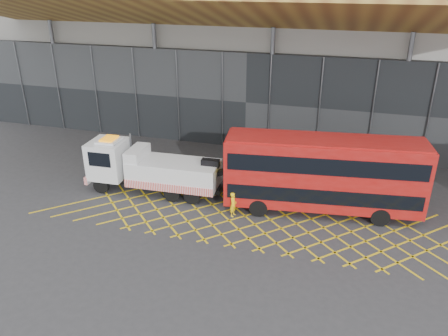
% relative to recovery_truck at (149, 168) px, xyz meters
% --- Properties ---
extents(ground_plane, '(120.00, 120.00, 0.00)m').
position_rel_recovery_truck_xyz_m(ground_plane, '(2.31, -1.48, -1.73)').
color(ground_plane, '#2D2D30').
extents(road_markings, '(27.96, 7.16, 0.01)m').
position_rel_recovery_truck_xyz_m(road_markings, '(7.91, -1.48, -1.72)').
color(road_markings, gold).
rests_on(road_markings, ground_plane).
extents(construction_building, '(55.00, 23.97, 18.00)m').
position_rel_recovery_truck_xyz_m(construction_building, '(4.24, 16.91, 7.25)').
color(construction_building, gray).
rests_on(construction_building, ground_plane).
extents(recovery_truck, '(10.74, 2.91, 3.74)m').
position_rel_recovery_truck_xyz_m(recovery_truck, '(0.00, 0.00, 0.00)').
color(recovery_truck, black).
rests_on(recovery_truck, ground_plane).
extents(bus_towed, '(12.20, 4.29, 4.86)m').
position_rel_recovery_truck_xyz_m(bus_towed, '(11.47, 0.51, 0.97)').
color(bus_towed, '#9E0F0C').
rests_on(bus_towed, ground_plane).
extents(worker, '(0.48, 0.64, 1.58)m').
position_rel_recovery_truck_xyz_m(worker, '(6.39, -1.63, -0.93)').
color(worker, yellow).
rests_on(worker, ground_plane).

